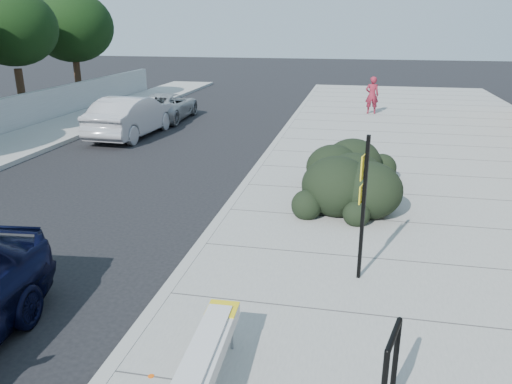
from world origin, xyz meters
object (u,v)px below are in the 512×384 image
at_px(wagon_silver, 132,116).
at_px(bike_rack, 391,364).
at_px(sign_post, 363,200).
at_px(bench, 207,352).
at_px(suv_silver, 166,106).
at_px(pedestrian, 372,95).

bearing_deg(wagon_silver, bike_rack, 127.29).
bearing_deg(sign_post, bench, -105.15).
distance_m(sign_post, suv_silver, 17.09).
bearing_deg(bench, wagon_silver, 116.28).
bearing_deg(pedestrian, suv_silver, 7.97).
height_order(wagon_silver, suv_silver, wagon_silver).
xyz_separation_m(wagon_silver, suv_silver, (0.00, 3.76, -0.18)).
bearing_deg(wagon_silver, suv_silver, -87.20).
height_order(bench, wagon_silver, wagon_silver).
relative_size(sign_post, wagon_silver, 0.52).
bearing_deg(bike_rack, suv_silver, 132.84).
relative_size(bench, bike_rack, 1.93).
height_order(bike_rack, wagon_silver, wagon_silver).
xyz_separation_m(sign_post, pedestrian, (0.46, 17.18, -0.55)).
relative_size(bike_rack, wagon_silver, 0.21).
bearing_deg(suv_silver, bike_rack, 116.63).
distance_m(bike_rack, wagon_silver, 16.78).
xyz_separation_m(suv_silver, pedestrian, (9.59, 2.77, 0.41)).
xyz_separation_m(sign_post, suv_silver, (-9.14, 14.41, -0.97)).
distance_m(bike_rack, sign_post, 3.30).
bearing_deg(bike_rack, pedestrian, 104.20).
height_order(sign_post, pedestrian, sign_post).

